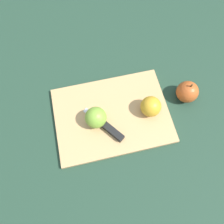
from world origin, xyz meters
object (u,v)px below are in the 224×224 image
object	(u,v)px
apple_half_left	(151,107)
knife	(111,130)
apple_half_right	(96,117)
apple_whole	(187,92)

from	to	relation	value
apple_half_left	knife	xyz separation A→B (m)	(0.14, 0.03, -0.02)
apple_half_right	apple_whole	size ratio (longest dim) A/B	0.80
apple_half_left	knife	size ratio (longest dim) A/B	0.46
knife	apple_half_right	bearing A→B (deg)	5.20
knife	apple_whole	bearing A→B (deg)	-112.89
apple_half_left	apple_half_right	world-z (taller)	apple_half_right
apple_half_left	apple_half_right	distance (m)	0.17
apple_half_right	apple_whole	xyz separation A→B (m)	(-0.31, -0.00, -0.01)
apple_half_right	knife	distance (m)	0.06
apple_half_left	apple_half_right	bearing A→B (deg)	-145.02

